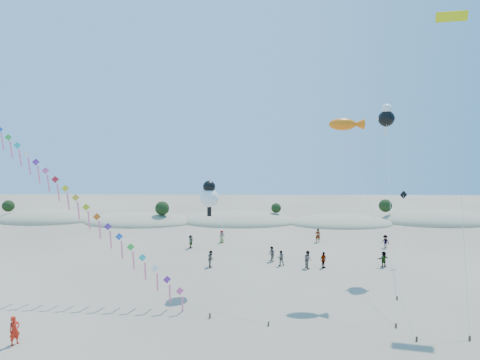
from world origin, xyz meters
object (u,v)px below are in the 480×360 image
Objects in this scene: parafoil_kite at (452,21)px; flyer_foreground at (15,330)px; fish_kite at (347,125)px; kite_train at (57,182)px.

parafoil_kite reaches higher than flyer_foreground.
fish_kite reaches higher than flyer_foreground.
parafoil_kite is at bearing 1.68° from kite_train.
kite_train is at bearing -178.32° from parafoil_kite.
flyer_foreground is (1.57, -9.66, -8.41)m from kite_train.
fish_kite is at bearing 3.44° from kite_train.
fish_kite is 11.96m from parafoil_kite.
flyer_foreground is at bearing -154.30° from fish_kite.
flyer_foreground is (-31.53, -10.63, -21.80)m from parafoil_kite.
parafoil_kite is at bearing -3.53° from fish_kite.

